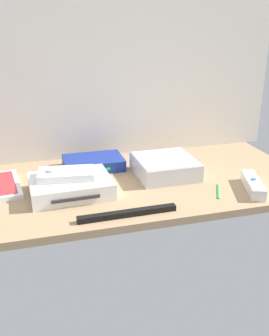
% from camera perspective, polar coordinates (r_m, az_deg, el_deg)
% --- Properties ---
extents(ground_plane, '(1.00, 0.48, 0.02)m').
position_cam_1_polar(ground_plane, '(1.12, 0.00, -2.38)').
color(ground_plane, '#9E7F5B').
rests_on(ground_plane, ground).
extents(back_wall, '(1.10, 0.01, 0.64)m').
position_cam_1_polar(back_wall, '(1.27, -3.15, 15.85)').
color(back_wall, silver).
rests_on(back_wall, ground).
extents(game_console, '(0.22, 0.17, 0.04)m').
position_cam_1_polar(game_console, '(1.05, -9.32, -2.61)').
color(game_console, white).
rests_on(game_console, ground_plane).
extents(mini_computer, '(0.17, 0.17, 0.05)m').
position_cam_1_polar(mini_computer, '(1.15, 4.47, 0.21)').
color(mini_computer, silver).
rests_on(mini_computer, ground_plane).
extents(network_router, '(0.18, 0.12, 0.03)m').
position_cam_1_polar(network_router, '(1.21, -6.03, 0.74)').
color(network_router, navy).
rests_on(network_router, ground_plane).
extents(remote_wand, '(0.08, 0.15, 0.03)m').
position_cam_1_polar(remote_wand, '(1.10, 16.90, -2.36)').
color(remote_wand, white).
rests_on(remote_wand, ground_plane).
extents(remote_classic_pad, '(0.15, 0.10, 0.02)m').
position_cam_1_polar(remote_classic_pad, '(1.04, -9.98, -0.89)').
color(remote_classic_pad, white).
rests_on(remote_classic_pad, game_console).
extents(sensor_bar, '(0.24, 0.02, 0.01)m').
position_cam_1_polar(sensor_bar, '(0.93, -1.02, -6.66)').
color(sensor_bar, black).
rests_on(sensor_bar, ground_plane).
extents(stylus_pen, '(0.05, 0.08, 0.01)m').
position_cam_1_polar(stylus_pen, '(1.07, 12.13, -3.24)').
color(stylus_pen, green).
rests_on(stylus_pen, ground_plane).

